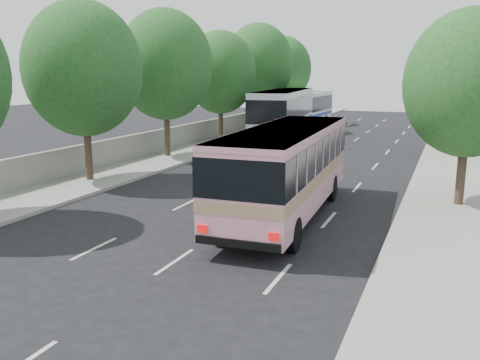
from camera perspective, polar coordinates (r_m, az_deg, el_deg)
The scene contains 17 objects.
ground at distance 17.31m, azimuth -6.90°, elevation -6.42°, with size 120.00×120.00×0.00m, color black.
sidewalk_left at distance 38.47m, azimuth -3.28°, elevation 3.98°, with size 4.00×90.00×0.15m, color #9E998E.
sidewalk_right at distance 34.66m, azimuth 22.92°, elevation 2.13°, with size 4.00×90.00×0.12m, color #9E998E.
low_wall at distance 39.18m, azimuth -5.67°, elevation 5.30°, with size 0.30×90.00×1.50m, color #9E998E.
tree_left_b at distance 26.15m, azimuth -17.18°, elevation 12.31°, with size 5.70×5.70×8.88m.
tree_left_c at distance 32.83m, azimuth -8.36°, elevation 13.08°, with size 6.00×6.00×9.35m.
tree_left_d at distance 39.86m, azimuth -2.16°, elevation 12.28°, with size 5.52×5.52×8.60m.
tree_left_e at distance 47.22m, azimuth 2.13°, elevation 13.21°, with size 6.30×6.30×9.82m.
tree_left_f at distance 54.83m, azimuth 4.94°, elevation 12.56°, with size 5.88×5.88×9.16m.
tree_right_near at distance 22.19m, azimuth 24.61°, elevation 10.32°, with size 5.10×5.10×7.95m.
tree_right_far at distance 38.20m, azimuth 24.58°, elevation 11.98°, with size 6.00×6.00×9.35m.
pink_bus at distance 19.10m, azimuth 5.26°, elevation 1.97°, with size 3.25×10.86×3.43m.
pink_taxi at distance 27.53m, azimuth 7.19°, elevation 1.94°, with size 1.59×3.95×1.34m, color #FC158A.
white_pickup at distance 27.69m, azimuth 0.75°, elevation 2.41°, with size 2.32×5.71×1.66m, color white.
tour_coach_front at distance 41.66m, azimuth 4.93°, elevation 7.81°, with size 4.58×13.70×4.02m.
tour_coach_rear at distance 51.40m, azimuth 7.32°, elevation 8.17°, with size 2.88×11.60×3.45m.
taxi_roof_sign at distance 27.41m, azimuth 7.23°, elevation 3.51°, with size 0.55×0.18×0.18m, color silver.
Camera 1 is at (8.19, -14.24, 5.45)m, focal length 38.00 mm.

